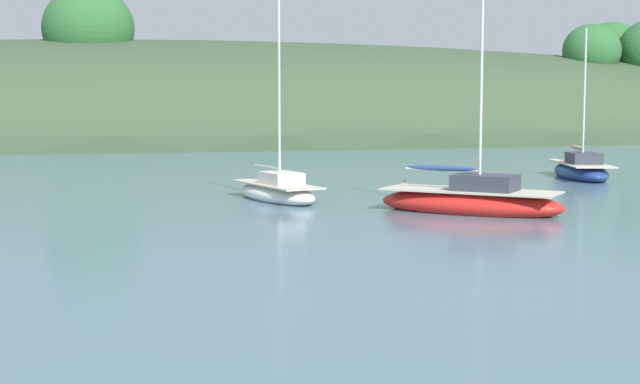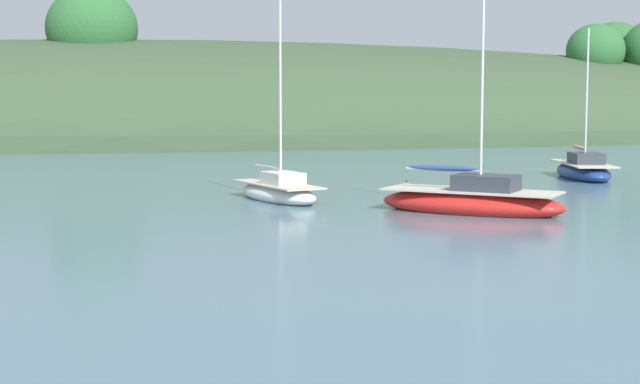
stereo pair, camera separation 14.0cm
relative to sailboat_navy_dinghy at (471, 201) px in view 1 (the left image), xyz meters
The scene contains 5 objects.
far_shoreline_hill 53.54m from the sailboat_navy_dinghy, 96.26° to the left, with size 150.00×36.00×21.03m.
sailboat_navy_dinghy is the anchor object (origin of this frame).
sailboat_red_portside 15.08m from the sailboat_navy_dinghy, 48.35° to the left, with size 3.34×6.31×7.24m.
sailboat_grey_yawl 7.69m from the sailboat_navy_dinghy, 138.06° to the left, with size 3.15×5.45×7.58m.
mooring_buoy_inner 7.48m from the sailboat_navy_dinghy, 89.61° to the left, with size 0.44×0.44×0.54m.
Camera 1 is at (-6.02, -6.47, 4.00)m, focal length 53.78 mm.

